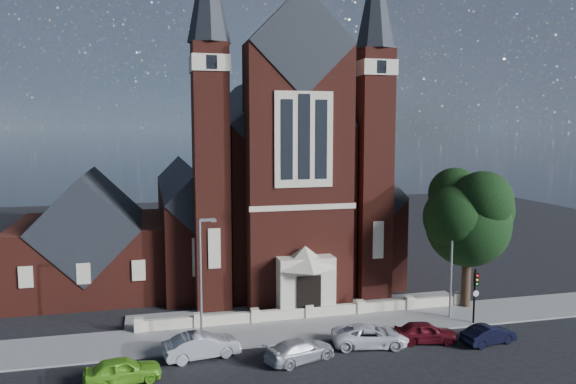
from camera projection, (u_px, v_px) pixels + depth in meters
name	position (u px, v px, depth m)	size (l,w,h in m)	color
ground	(282.00, 287.00, 49.16)	(120.00, 120.00, 0.00)	black
pavement_strip	(317.00, 328.00, 39.04)	(60.00, 5.00, 0.12)	gray
forecourt_paving	(301.00, 310.00, 42.89)	(26.00, 3.00, 0.14)	gray
forecourt_wall	(309.00, 318.00, 40.97)	(24.00, 0.40, 0.90)	beige
church	(263.00, 185.00, 55.88)	(20.01, 34.90, 29.20)	#551F16
parish_hall	(91.00, 244.00, 47.72)	(12.00, 12.20, 10.24)	#551F16
street_tree	(472.00, 219.00, 42.45)	(6.40, 6.60, 10.70)	black
street_lamp_left	(202.00, 272.00, 36.12)	(1.16, 0.22, 8.09)	gray
street_lamp_right	(453.00, 257.00, 40.47)	(1.16, 0.22, 8.09)	gray
traffic_signal	(475.00, 289.00, 39.40)	(0.28, 0.42, 4.00)	black
car_lime_van	(123.00, 370.00, 30.59)	(1.67, 4.14, 1.41)	#6AB925
car_silver_a	(202.00, 346.00, 33.90)	(1.60, 4.60, 1.52)	#979A9E
car_silver_b	(300.00, 350.00, 33.47)	(1.82, 4.47, 1.30)	#A2A6AA
car_white_suv	(370.00, 336.00, 35.72)	(2.26, 4.90, 1.36)	white
car_dark_red	(425.00, 332.00, 36.34)	(1.62, 4.02, 1.37)	#5B0F18
car_navy	(489.00, 335.00, 36.11)	(1.30, 3.71, 1.22)	black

